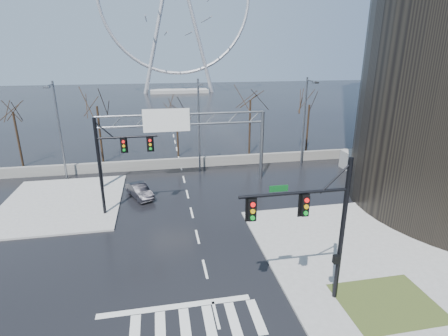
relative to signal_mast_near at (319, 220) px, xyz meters
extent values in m
plane|color=black|center=(-5.14, 4.04, -4.87)|extent=(260.00, 260.00, 0.00)
cube|color=gray|center=(4.86, 6.04, -4.80)|extent=(12.00, 10.00, 0.15)
cube|color=gray|center=(-16.14, 16.04, -4.80)|extent=(10.00, 12.00, 0.15)
cube|color=#2C3C19|center=(3.86, -0.96, -4.72)|extent=(5.00, 4.00, 0.02)
cube|color=slate|center=(-5.14, 24.04, -4.32)|extent=(52.00, 0.50, 1.10)
cylinder|color=black|center=(1.36, 0.04, -0.87)|extent=(0.24, 0.24, 8.00)
cylinder|color=black|center=(-1.34, 0.04, 1.53)|extent=(5.40, 0.16, 0.16)
cube|color=black|center=(-0.84, -0.11, 0.93)|extent=(0.35, 0.28, 1.05)
cube|color=black|center=(-3.44, -0.11, 0.93)|extent=(0.35, 0.28, 1.05)
cylinder|color=black|center=(-12.14, 13.04, -0.87)|extent=(0.24, 0.24, 8.00)
cylinder|color=black|center=(-9.84, 13.04, 1.53)|extent=(4.60, 0.16, 0.16)
cube|color=black|center=(-10.14, 12.89, 0.93)|extent=(0.35, 0.28, 1.05)
cube|color=black|center=(-8.14, 12.89, 0.93)|extent=(0.35, 0.28, 1.05)
cylinder|color=slate|center=(-13.14, 19.04, -1.37)|extent=(0.36, 0.36, 7.00)
cylinder|color=slate|center=(2.86, 19.04, -1.37)|extent=(0.36, 0.36, 7.00)
cylinder|color=slate|center=(-5.14, 19.04, 2.13)|extent=(16.00, 0.20, 0.20)
cylinder|color=slate|center=(-5.14, 19.04, 1.13)|extent=(16.00, 0.20, 0.20)
cube|color=#094716|center=(-6.64, 18.89, 1.63)|extent=(4.20, 0.10, 2.00)
cube|color=silver|center=(-6.64, 18.83, 1.63)|extent=(4.40, 0.02, 2.20)
cylinder|color=slate|center=(-17.14, 22.54, 0.13)|extent=(0.20, 0.20, 10.00)
cylinder|color=slate|center=(-17.14, 21.44, 4.83)|extent=(0.12, 2.20, 0.12)
cube|color=slate|center=(-17.14, 20.44, 4.73)|extent=(0.50, 0.70, 0.18)
cylinder|color=slate|center=(-3.14, 22.54, 0.13)|extent=(0.20, 0.20, 10.00)
cylinder|color=slate|center=(-3.14, 21.44, 4.83)|extent=(0.12, 2.20, 0.12)
cube|color=slate|center=(-3.14, 20.44, 4.73)|extent=(0.50, 0.70, 0.18)
cylinder|color=slate|center=(8.86, 22.54, 0.13)|extent=(0.20, 0.20, 10.00)
cylinder|color=slate|center=(8.86, 21.44, 4.83)|extent=(0.12, 2.20, 0.12)
cube|color=slate|center=(8.86, 20.44, 4.73)|extent=(0.50, 0.70, 0.18)
cylinder|color=black|center=(-23.14, 28.04, -1.72)|extent=(0.24, 0.24, 6.30)
cylinder|color=black|center=(-14.14, 27.54, -1.50)|extent=(0.24, 0.24, 6.75)
cylinder|color=black|center=(-5.14, 28.54, -1.95)|extent=(0.24, 0.24, 5.85)
cylinder|color=black|center=(3.86, 27.54, -1.36)|extent=(0.24, 0.24, 7.02)
cylinder|color=black|center=(11.86, 28.04, -1.81)|extent=(0.24, 0.24, 6.12)
cube|color=gray|center=(-0.14, 99.04, -4.37)|extent=(18.00, 6.00, 1.00)
cylinder|color=#B2B2B7|center=(-7.14, 99.04, 9.13)|extent=(8.28, 1.20, 28.82)
cylinder|color=#B2B2B7|center=(6.86, 99.04, 9.13)|extent=(8.28, 1.20, 28.82)
imported|color=black|center=(-9.47, 16.15, -4.25)|extent=(2.77, 4.00, 1.25)
camera|label=1|loc=(-7.46, -14.20, 7.90)|focal=28.00mm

